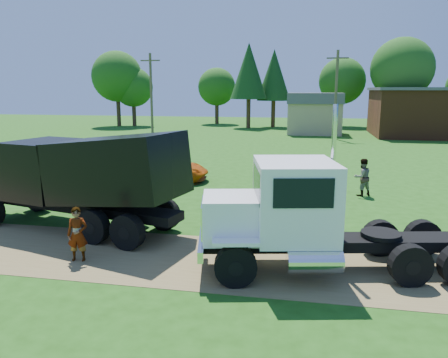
% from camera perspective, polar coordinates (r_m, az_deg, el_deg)
% --- Properties ---
extents(ground, '(140.00, 140.00, 0.00)m').
position_cam_1_polar(ground, '(13.50, -4.31, -10.42)').
color(ground, '#1D4A10').
rests_on(ground, ground).
extents(dirt_track, '(120.00, 4.20, 0.01)m').
position_cam_1_polar(dirt_track, '(13.49, -4.31, -10.40)').
color(dirt_track, brown).
rests_on(dirt_track, ground).
extents(white_semi_tractor, '(7.90, 3.94, 4.66)m').
position_cam_1_polar(white_semi_tractor, '(12.37, 9.54, -4.81)').
color(white_semi_tractor, black).
rests_on(white_semi_tractor, ground).
extents(black_dump_truck, '(8.69, 4.34, 3.69)m').
position_cam_1_polar(black_dump_truck, '(16.55, -17.97, 0.49)').
color(black_dump_truck, black).
rests_on(black_dump_truck, ground).
extents(orange_pickup, '(5.12, 2.65, 1.38)m').
position_cam_1_polar(orange_pickup, '(24.71, -7.84, 1.31)').
color(orange_pickup, '#C15309').
rests_on(orange_pickup, ground).
extents(spectator_a, '(0.67, 0.51, 1.65)m').
position_cam_1_polar(spectator_a, '(13.79, -18.59, -6.88)').
color(spectator_a, '#999999').
rests_on(spectator_a, ground).
extents(spectator_b, '(1.10, 1.03, 1.82)m').
position_cam_1_polar(spectator_b, '(22.07, 17.61, 0.22)').
color(spectator_b, '#999999').
rests_on(spectator_b, ground).
extents(brick_building, '(15.40, 10.40, 5.30)m').
position_cam_1_polar(brick_building, '(54.14, 26.89, 7.82)').
color(brick_building, brown).
rests_on(brick_building, ground).
extents(tan_shed, '(6.20, 5.40, 4.70)m').
position_cam_1_polar(tan_shed, '(52.13, 11.76, 8.45)').
color(tan_shed, tan).
rests_on(tan_shed, ground).
extents(utility_poles, '(42.20, 0.28, 9.00)m').
position_cam_1_polar(utility_poles, '(47.14, 14.42, 10.82)').
color(utility_poles, brown).
rests_on(utility_poles, ground).
extents(tree_row, '(58.46, 13.07, 11.52)m').
position_cam_1_polar(tree_row, '(60.49, 10.57, 12.84)').
color(tree_row, '#382717').
rests_on(tree_row, ground).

